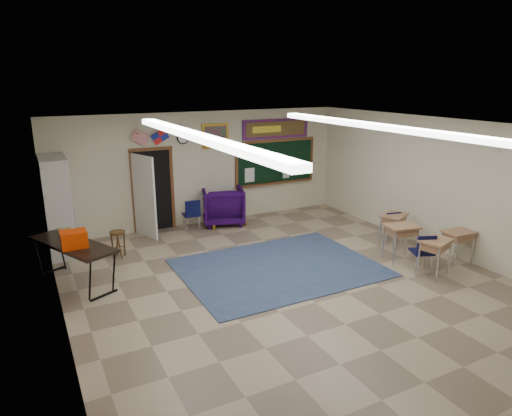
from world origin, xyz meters
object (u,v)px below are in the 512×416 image
folding_table (74,262)px  wingback_armchair (223,206)px  wooden_stool (118,244)px  student_desk_front_right (393,228)px  student_desk_front_left (401,241)px

folding_table → wingback_armchair: bearing=3.8°
wingback_armchair → wooden_stool: 3.26m
student_desk_front_right → wooden_stool: 6.29m
folding_table → student_desk_front_left: bearing=-42.2°
student_desk_front_right → wooden_stool: student_desk_front_right is taller
student_desk_front_left → student_desk_front_right: 0.91m
wingback_armchair → student_desk_front_left: 4.80m
student_desk_front_right → folding_table: size_ratio=0.38×
wingback_armchair → student_desk_front_right: (2.84, -3.44, -0.07)m
student_desk_front_left → folding_table: 6.69m
wingback_armchair → wooden_stool: size_ratio=1.85×
student_desk_front_left → wooden_stool: bearing=161.6°
student_desk_front_left → folding_table: folding_table is taller
student_desk_front_right → wooden_stool: size_ratio=1.33×
student_desk_front_right → folding_table: folding_table is taller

